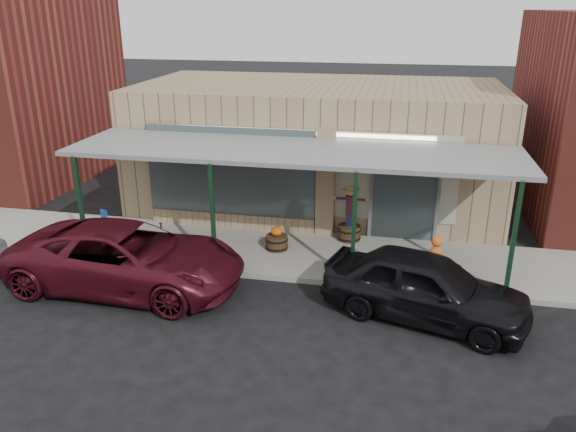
% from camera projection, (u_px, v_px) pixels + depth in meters
% --- Properties ---
extents(ground, '(120.00, 120.00, 0.00)m').
position_uv_depth(ground, '(262.00, 322.00, 12.59)').
color(ground, black).
rests_on(ground, ground).
extents(sidewalk, '(40.00, 3.20, 0.15)m').
position_uv_depth(sidewalk, '(292.00, 254.00, 15.87)').
color(sidewalk, gray).
rests_on(sidewalk, ground).
extents(storefront, '(12.00, 6.25, 4.20)m').
position_uv_depth(storefront, '(318.00, 146.00, 19.34)').
color(storefront, '#9A885E').
rests_on(storefront, ground).
extents(awning, '(12.00, 3.00, 3.04)m').
position_uv_depth(awning, '(293.00, 153.00, 14.80)').
color(awning, slate).
rests_on(awning, ground).
extents(block_buildings_near, '(61.00, 8.00, 8.00)m').
position_uv_depth(block_buildings_near, '(381.00, 95.00, 19.33)').
color(block_buildings_near, maroon).
rests_on(block_buildings_near, ground).
extents(barrel_scarecrow, '(0.99, 0.87, 1.71)m').
position_uv_depth(barrel_scarecrow, '(350.00, 221.00, 16.42)').
color(barrel_scarecrow, '#442C1B').
rests_on(barrel_scarecrow, sidewalk).
extents(barrel_pumpkin, '(0.68, 0.68, 0.73)m').
position_uv_depth(barrel_pumpkin, '(277.00, 241.00, 15.89)').
color(barrel_pumpkin, '#442C1B').
rests_on(barrel_pumpkin, sidewalk).
extents(handicap_sign, '(0.26, 0.13, 1.32)m').
position_uv_depth(handicap_sign, '(105.00, 226.00, 15.36)').
color(handicap_sign, gray).
rests_on(handicap_sign, sidewalk).
extents(parked_sedan, '(4.90, 3.06, 1.64)m').
position_uv_depth(parked_sedan, '(425.00, 286.00, 12.53)').
color(parked_sedan, black).
rests_on(parked_sedan, ground).
extents(car_maroon, '(5.89, 2.85, 1.61)m').
position_uv_depth(car_maroon, '(127.00, 258.00, 13.89)').
color(car_maroon, '#4C0F1C').
rests_on(car_maroon, ground).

